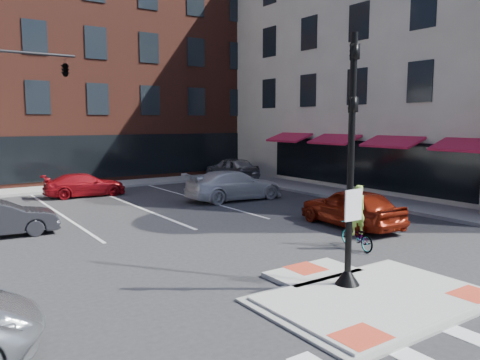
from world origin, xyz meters
TOP-DOWN VIEW (x-y plane):
  - ground at (0.00, 0.00)m, footprint 120.00×120.00m
  - refuge_island at (0.00, -0.26)m, footprint 5.40×4.65m
  - sidewalk_e at (10.80, 10.00)m, footprint 3.00×24.00m
  - sidewalk_n at (3.00, 22.00)m, footprint 26.00×3.00m
  - building_n at (3.00, 31.99)m, footprint 24.40×18.40m
  - building_e at (21.54, 11.50)m, footprint 21.90×23.90m
  - building_far_right at (9.00, 54.00)m, footprint 12.00×12.00m
  - signal_pole at (0.00, 0.40)m, footprint 0.60×0.60m
  - mast_arm_signal at (-3.47, 18.00)m, footprint 6.10×2.24m
  - red_sedan at (5.24, 5.08)m, footprint 2.09×4.59m
  - white_pickup at (4.99, 12.89)m, footprint 5.36×2.38m
  - bg_car_silver at (9.50, 20.00)m, footprint 1.92×4.73m
  - bg_car_red at (-1.12, 18.48)m, footprint 4.43×2.03m
  - cyclist at (3.00, 2.80)m, footprint 0.87×1.69m

SIDE VIEW (x-z plane):
  - ground at x=0.00m, z-range 0.00..0.00m
  - refuge_island at x=0.00m, z-range -0.01..0.11m
  - sidewalk_e at x=10.80m, z-range 0.00..0.15m
  - sidewalk_n at x=3.00m, z-range 0.00..0.15m
  - bg_car_red at x=-1.12m, z-range 0.00..1.26m
  - cyclist at x=3.00m, z-range -0.34..1.73m
  - white_pickup at x=4.99m, z-range 0.00..1.53m
  - red_sedan at x=5.24m, z-range 0.00..1.53m
  - bg_car_silver at x=9.50m, z-range 0.00..1.61m
  - signal_pole at x=0.00m, z-range -0.63..5.35m
  - building_far_right at x=9.00m, z-range 0.00..12.00m
  - mast_arm_signal at x=-3.47m, z-range 2.21..10.21m
  - building_n at x=3.00m, z-range 0.05..15.55m
  - building_e at x=21.54m, z-range -0.81..16.89m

